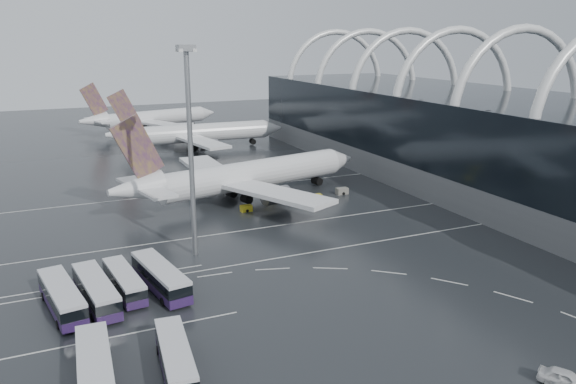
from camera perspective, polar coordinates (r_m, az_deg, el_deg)
name	(u,v)px	position (r m, az deg, el deg)	size (l,w,h in m)	color
ground	(265,255)	(86.90, -2.37, -6.40)	(420.00, 420.00, 0.00)	black
terminal	(489,137)	(133.19, 19.71, 5.27)	(42.00, 160.00, 34.90)	#55575A
lane_marking_near	(270,259)	(85.17, -1.88, -6.86)	(120.00, 0.25, 0.01)	beige
lane_marking_mid	(239,231)	(97.46, -4.97, -3.98)	(120.00, 0.25, 0.01)	beige
lane_marking_far	(197,192)	(123.14, -9.22, 0.03)	(120.00, 0.25, 0.01)	beige
bus_bay_line_south	(118,336)	(67.61, -16.88, -13.82)	(28.00, 0.25, 0.01)	beige
bus_bay_line_north	(102,281)	(81.98, -18.36, -8.60)	(28.00, 0.25, 0.01)	beige
airliner_main	(243,177)	(114.52, -4.64, 1.53)	(57.12, 49.32, 19.48)	silver
airliner_gate_b	(195,134)	(170.34, -9.41, 5.88)	(53.10, 47.85, 18.48)	silver
airliner_gate_c	(149,119)	(205.68, -13.94, 7.22)	(50.36, 45.75, 18.12)	silver
bus_row_near_a	(62,297)	(74.65, -21.99, -9.85)	(5.22, 13.90, 3.35)	#22143F
bus_row_near_b	(96,291)	(74.90, -18.92, -9.46)	(4.76, 13.82, 3.33)	#22143F
bus_row_near_c	(124,281)	(77.02, -16.31, -8.69)	(4.12, 12.33, 2.98)	#22143F
bus_row_near_d	(160,277)	(76.56, -12.83, -8.39)	(5.40, 14.22, 3.42)	#22143F
bus_row_far_a	(95,372)	(58.44, -18.99, -16.88)	(3.77, 13.91, 3.39)	#22143F
bus_row_far_c	(176,358)	(59.00, -11.36, -16.18)	(3.88, 12.49, 3.03)	#22143F
van_curve_b	(566,379)	(62.34, 26.39, -16.64)	(2.01, 5.00, 1.70)	silver
floodlight_mast	(190,127)	(83.13, -9.97, 6.49)	(2.40, 2.40, 31.33)	gray
gse_cart_belly_a	(317,197)	(116.09, 2.96, -0.47)	(1.90, 1.12, 1.04)	gold
gse_cart_belly_c	(246,208)	(108.10, -4.27, -1.66)	(2.20, 1.30, 1.20)	gold
gse_cart_belly_d	(342,191)	(120.11, 5.50, 0.10)	(2.50, 1.48, 1.36)	slate
gse_cart_belly_e	(268,192)	(118.94, -2.04, -0.03)	(2.21, 1.30, 1.20)	gold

